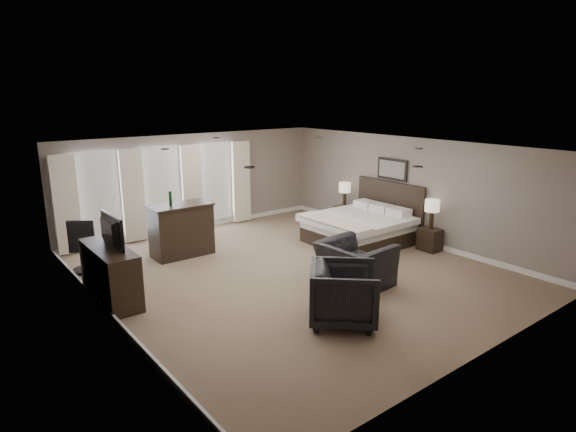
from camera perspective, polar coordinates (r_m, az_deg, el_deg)
room at (r=9.77m, az=0.51°, el=0.49°), size 7.60×8.60×2.64m
window_bay at (r=12.78m, az=-14.63°, el=2.90°), size 5.25×0.20×2.30m
bed at (r=12.02m, az=8.51°, el=0.13°), size 2.26×2.16×1.44m
nightstand_near at (r=11.92m, az=16.44°, el=-2.69°), size 0.40×0.49×0.53m
nightstand_far at (r=13.73m, az=6.66°, el=0.05°), size 0.40×0.49×0.53m
lamp_near at (r=11.76m, az=16.66°, el=0.18°), size 0.34×0.34×0.70m
lamp_far at (r=13.59m, az=6.73°, el=2.53°), size 0.33×0.33×0.68m
wall_art at (r=12.63m, az=12.22°, el=5.44°), size 0.04×0.96×0.56m
dresser at (r=9.23m, az=-20.30°, el=-6.48°), size 0.56×1.73×1.00m
tv at (r=9.05m, az=-20.61°, el=-3.11°), size 0.58×1.01×0.13m
armchair_near at (r=9.44m, az=7.95°, el=-4.79°), size 0.92×1.35×1.14m
armchair_far at (r=7.91m, az=6.67°, el=-8.84°), size 1.44×1.44×1.08m
bar_counter at (r=11.26m, az=-12.51°, el=-1.61°), size 1.39×0.73×1.22m
bar_stool_left at (r=11.62m, az=-15.29°, el=-2.39°), size 0.40×0.40×0.79m
bar_stool_right at (r=12.86m, az=-11.18°, el=-0.63°), size 0.38×0.38×0.75m
desk_chair at (r=10.87m, az=-22.87°, el=-3.11°), size 0.81×0.81×1.18m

